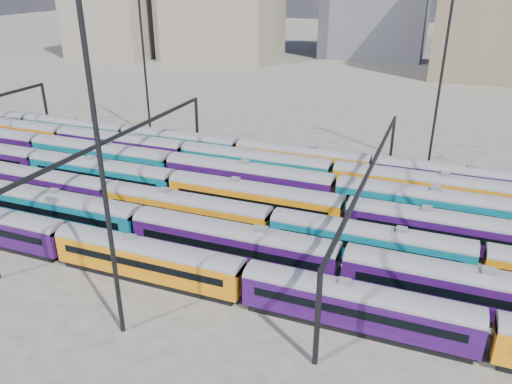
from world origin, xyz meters
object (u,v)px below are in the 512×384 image
(rake_2, at_px, (369,240))
(mast_2, at_px, (101,165))
(rake_0, at_px, (358,302))
(rake_1, at_px, (233,240))

(rake_2, xyz_separation_m, mast_2, (-16.17, -17.00, 11.44))
(rake_0, bearing_deg, mast_2, -157.56)
(rake_2, height_order, mast_2, mast_2)
(rake_1, distance_m, rake_2, 12.93)
(mast_2, bearing_deg, rake_2, 46.43)
(rake_0, xyz_separation_m, rake_2, (-0.78, 10.00, 0.10))
(rake_1, distance_m, mast_2, 17.02)
(rake_0, xyz_separation_m, mast_2, (-16.95, -7.00, 11.54))
(rake_1, bearing_deg, mast_2, -109.49)
(rake_0, distance_m, rake_1, 13.65)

